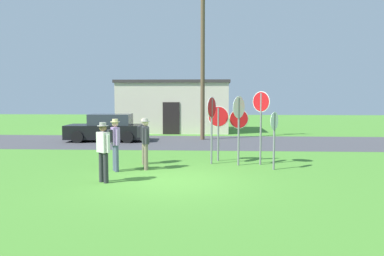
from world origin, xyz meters
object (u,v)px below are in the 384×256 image
stop_sign_low_front (261,115)px  parked_car_on_street (107,129)px  stop_sign_tallest (239,118)px  person_in_teal (146,141)px  person_in_blue (103,149)px  stop_sign_rear_right (274,131)px  stop_sign_far_back (218,123)px  stop_sign_leaning_left (212,118)px  person_in_dark_shirt (115,141)px  stop_sign_leaning_right (239,126)px  person_with_sunhat (143,137)px  utility_pole (203,60)px

stop_sign_low_front → parked_car_on_street: bearing=137.8°
stop_sign_tallest → person_in_teal: (-3.19, -0.96, -0.72)m
stop_sign_tallest → person_in_blue: bearing=-144.0°
stop_sign_low_front → stop_sign_rear_right: 1.11m
parked_car_on_street → stop_sign_far_back: stop_sign_far_back is taller
stop_sign_leaning_left → person_in_dark_shirt: stop_sign_leaning_left is taller
parked_car_on_street → stop_sign_rear_right: size_ratio=2.23×
stop_sign_rear_right → person_in_blue: 5.65m
stop_sign_leaning_left → person_in_teal: size_ratio=1.42×
stop_sign_far_back → person_in_teal: bearing=-143.4°
stop_sign_tallest → parked_car_on_street: bearing=133.9°
parked_car_on_street → person_in_teal: person_in_teal is taller
stop_sign_leaning_right → stop_sign_leaning_left: (-1.02, -0.58, 0.32)m
person_in_teal → person_with_sunhat: (-0.26, 1.05, -0.00)m
stop_sign_rear_right → person_in_blue: (-5.20, -2.19, -0.32)m
stop_sign_leaning_right → person_in_dark_shirt: bearing=-153.3°
stop_sign_leaning_left → person_in_dark_shirt: bearing=-154.3°
person_in_blue → stop_sign_rear_right: bearing=22.9°
stop_sign_far_back → stop_sign_leaning_left: 0.74m
person_in_dark_shirt → person_in_blue: same height
person_in_dark_shirt → stop_sign_leaning_right: bearing=26.7°
person_in_teal → person_in_blue: size_ratio=1.00×
stop_sign_tallest → person_in_blue: (-4.06, -2.95, -0.72)m
utility_pole → stop_sign_tallest: utility_pole is taller
parked_car_on_street → person_in_teal: size_ratio=2.52×
stop_sign_rear_right → person_in_teal: size_ratio=1.13×
person_in_teal → person_with_sunhat: size_ratio=1.03×
parked_car_on_street → stop_sign_leaning_left: size_ratio=1.78×
stop_sign_far_back → person_with_sunhat: bearing=-163.9°
stop_sign_tallest → person_with_sunhat: bearing=178.6°
stop_sign_leaning_left → stop_sign_tallest: bearing=-13.1°
person_in_teal → person_in_dark_shirt: 1.02m
stop_sign_rear_right → person_in_blue: size_ratio=1.13×
stop_sign_far_back → person_in_dark_shirt: stop_sign_far_back is taller
utility_pole → person_in_teal: utility_pole is taller
parked_car_on_street → stop_sign_far_back: 8.66m
person_in_blue → parked_car_on_street: bearing=105.1°
parked_car_on_street → person_in_teal: (3.57, -8.00, 0.30)m
person_in_blue → stop_sign_leaning_left: bearing=45.7°
utility_pole → stop_sign_rear_right: utility_pole is taller
stop_sign_rear_right → person_with_sunhat: (-4.59, 0.84, -0.32)m
stop_sign_tallest → person_in_dark_shirt: (-4.15, -1.31, -0.70)m
stop_sign_far_back → person_in_dark_shirt: (-3.44, -2.19, -0.44)m
utility_pole → stop_sign_rear_right: 9.72m
parked_car_on_street → stop_sign_far_back: bearing=-45.5°
parked_car_on_street → stop_sign_tallest: (6.76, -7.03, 1.02)m
stop_sign_leaning_right → person_with_sunhat: size_ratio=1.18×
parked_car_on_street → person_in_dark_shirt: (2.61, -8.34, 0.32)m
person_in_teal → person_with_sunhat: person_in_teal is taller
stop_sign_leaning_right → stop_sign_rear_right: 1.90m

